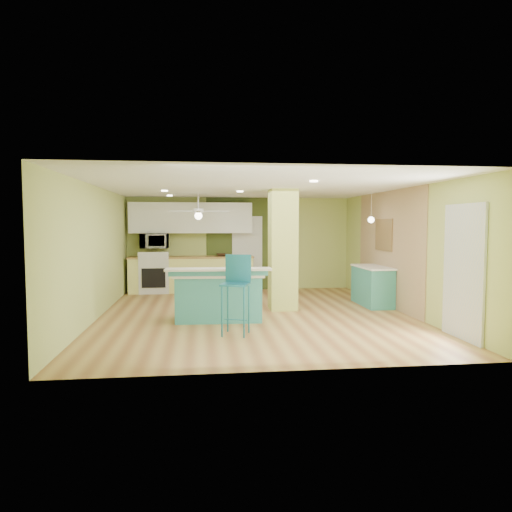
% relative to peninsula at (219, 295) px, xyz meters
% --- Properties ---
extents(floor, '(6.00, 7.00, 0.01)m').
position_rel_peninsula_xyz_m(floor, '(0.73, 0.43, -0.47)').
color(floor, brown).
rests_on(floor, ground).
extents(ceiling, '(6.00, 7.00, 0.01)m').
position_rel_peninsula_xyz_m(ceiling, '(0.73, 0.43, 2.04)').
color(ceiling, white).
rests_on(ceiling, wall_back).
extents(wall_back, '(6.00, 0.01, 2.50)m').
position_rel_peninsula_xyz_m(wall_back, '(0.73, 3.93, 0.79)').
color(wall_back, '#B5C368').
rests_on(wall_back, floor).
extents(wall_front, '(6.00, 0.01, 2.50)m').
position_rel_peninsula_xyz_m(wall_front, '(0.73, -3.08, 0.79)').
color(wall_front, '#B5C368').
rests_on(wall_front, floor).
extents(wall_left, '(0.01, 7.00, 2.50)m').
position_rel_peninsula_xyz_m(wall_left, '(-2.28, 0.43, 0.79)').
color(wall_left, '#B5C368').
rests_on(wall_left, floor).
extents(wall_right, '(0.01, 7.00, 2.50)m').
position_rel_peninsula_xyz_m(wall_right, '(3.73, 0.43, 0.79)').
color(wall_right, '#B5C368').
rests_on(wall_right, floor).
extents(wood_panel, '(0.02, 3.40, 2.50)m').
position_rel_peninsula_xyz_m(wood_panel, '(3.71, 1.03, 0.79)').
color(wood_panel, '#9B7A58').
rests_on(wood_panel, floor).
extents(olive_accent, '(2.20, 0.02, 2.50)m').
position_rel_peninsula_xyz_m(olive_accent, '(0.93, 3.92, 0.79)').
color(olive_accent, '#414E1F').
rests_on(olive_accent, floor).
extents(interior_door, '(0.82, 0.05, 2.00)m').
position_rel_peninsula_xyz_m(interior_door, '(0.93, 3.89, 0.54)').
color(interior_door, silver).
rests_on(interior_door, floor).
extents(french_door, '(0.04, 1.08, 2.10)m').
position_rel_peninsula_xyz_m(french_door, '(3.70, -1.87, 0.59)').
color(french_door, silver).
rests_on(french_door, floor).
extents(column, '(0.55, 0.55, 2.50)m').
position_rel_peninsula_xyz_m(column, '(1.38, 0.93, 0.79)').
color(column, '#BAC25A').
rests_on(column, floor).
extents(kitchen_run, '(3.25, 0.63, 0.94)m').
position_rel_peninsula_xyz_m(kitchen_run, '(-0.57, 3.63, 0.01)').
color(kitchen_run, '#E8E879').
rests_on(kitchen_run, floor).
extents(stove, '(0.76, 0.66, 1.08)m').
position_rel_peninsula_xyz_m(stove, '(-1.52, 3.62, -0.00)').
color(stove, silver).
rests_on(stove, floor).
extents(upper_cabinets, '(3.20, 0.34, 0.80)m').
position_rel_peninsula_xyz_m(upper_cabinets, '(-0.57, 3.75, 1.49)').
color(upper_cabinets, white).
rests_on(upper_cabinets, wall_back).
extents(microwave, '(0.70, 0.48, 0.39)m').
position_rel_peninsula_xyz_m(microwave, '(-1.52, 3.63, 0.89)').
color(microwave, silver).
rests_on(microwave, wall_back).
extents(ceiling_fan, '(1.41, 1.41, 0.61)m').
position_rel_peninsula_xyz_m(ceiling_fan, '(-0.37, 2.43, 1.61)').
color(ceiling_fan, silver).
rests_on(ceiling_fan, ceiling).
extents(pendant_lamp, '(0.14, 0.14, 0.69)m').
position_rel_peninsula_xyz_m(pendant_lamp, '(3.38, 1.18, 1.42)').
color(pendant_lamp, silver).
rests_on(pendant_lamp, ceiling).
extents(wall_decor, '(0.03, 0.90, 0.70)m').
position_rel_peninsula_xyz_m(wall_decor, '(3.69, 1.23, 1.09)').
color(wall_decor, brown).
rests_on(wall_decor, wood_panel).
extents(peninsula, '(1.89, 1.06, 1.00)m').
position_rel_peninsula_xyz_m(peninsula, '(0.00, 0.00, 0.00)').
color(peninsula, teal).
rests_on(peninsula, floor).
extents(bar_stool, '(0.54, 0.54, 1.29)m').
position_rel_peninsula_xyz_m(bar_stool, '(0.25, -1.11, 0.40)').
color(bar_stool, '#1C677E').
rests_on(bar_stool, floor).
extents(side_counter, '(0.57, 1.34, 0.86)m').
position_rel_peninsula_xyz_m(side_counter, '(3.43, 1.17, -0.03)').
color(side_counter, teal).
rests_on(side_counter, floor).
extents(fruit_bowl, '(0.33, 0.33, 0.07)m').
position_rel_peninsula_xyz_m(fruit_bowl, '(0.22, 3.60, 0.51)').
color(fruit_bowl, '#372416').
rests_on(fruit_bowl, kitchen_run).
extents(canister, '(0.15, 0.15, 0.15)m').
position_rel_peninsula_xyz_m(canister, '(0.28, -0.07, 0.48)').
color(canister, gold).
rests_on(canister, peninsula).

